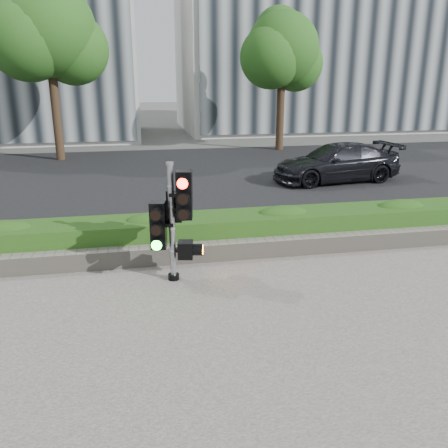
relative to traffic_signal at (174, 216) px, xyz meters
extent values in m
plane|color=#51514C|center=(0.90, -1.12, -1.17)|extent=(120.00, 120.00, 0.00)
cube|color=#9E9389|center=(0.90, -3.62, -1.16)|extent=(16.00, 11.00, 0.03)
cube|color=black|center=(0.90, 8.88, -1.16)|extent=(60.00, 13.00, 0.02)
cube|color=gray|center=(0.90, 2.03, -1.11)|extent=(60.00, 0.25, 0.12)
cube|color=gray|center=(0.90, 0.78, -0.97)|extent=(12.00, 0.32, 0.34)
cube|color=#4C8A2A|center=(0.90, 1.43, -0.80)|extent=(12.00, 1.00, 0.68)
cube|color=#B7B7B2|center=(11.90, 23.88, 4.83)|extent=(18.00, 10.00, 12.00)
cylinder|color=black|center=(-3.60, 13.38, 0.84)|extent=(0.36, 0.36, 4.03)
sphere|color=#184F16|center=(-3.60, 13.38, 4.01)|extent=(3.74, 3.74, 3.74)
sphere|color=#184F16|center=(-2.73, 13.74, 3.29)|extent=(2.88, 2.88, 2.88)
sphere|color=#184F16|center=(-4.32, 12.94, 3.58)|extent=(3.17, 3.17, 3.17)
sphere|color=#184F16|center=(-3.60, 14.10, 4.88)|extent=(2.59, 2.59, 2.59)
cylinder|color=black|center=(6.40, 14.38, 0.62)|extent=(0.36, 0.36, 3.58)
sphere|color=#184F16|center=(6.40, 14.38, 3.44)|extent=(3.33, 3.33, 3.33)
sphere|color=#184F16|center=(7.17, 14.70, 2.80)|extent=(2.56, 2.56, 2.56)
sphere|color=#184F16|center=(5.76, 13.99, 3.05)|extent=(2.82, 2.82, 2.82)
sphere|color=#184F16|center=(6.40, 15.02, 4.20)|extent=(2.30, 2.30, 2.30)
cylinder|color=black|center=(-0.03, -0.02, -1.09)|extent=(0.20, 0.20, 0.10)
cylinder|color=gray|center=(-0.03, -0.02, -0.13)|extent=(0.10, 0.10, 2.02)
cylinder|color=gray|center=(-0.03, -0.02, 0.90)|extent=(0.13, 0.13, 0.05)
cube|color=#FF1107|center=(0.18, -0.10, 0.38)|extent=(0.30, 0.30, 0.81)
cube|color=#14E51E|center=(-0.26, -0.01, -0.14)|extent=(0.30, 0.30, 0.81)
cube|color=black|center=(0.04, 0.19, 0.14)|extent=(0.30, 0.30, 0.55)
cube|color=orange|center=(0.18, -0.04, -0.60)|extent=(0.30, 0.30, 0.30)
imported|color=black|center=(6.09, 7.07, -0.52)|extent=(4.51, 2.26, 1.26)
camera|label=1|loc=(-0.63, -7.67, 2.26)|focal=38.00mm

